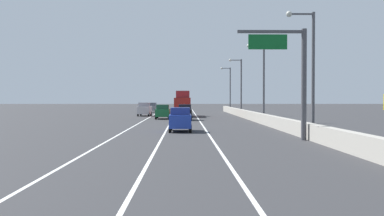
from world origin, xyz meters
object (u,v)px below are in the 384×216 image
object	(u,v)px
lamp_post_right_third	(261,77)
lamp_post_right_fourth	(239,83)
lamp_post_right_fifth	(229,86)
car_silver_0	(145,109)
car_green_2	(163,112)
lamp_post_right_second	(309,64)
car_gray_5	(152,107)
car_blue_1	(180,120)
car_black_4	(185,112)
box_truck	(183,105)
car_white_3	(182,109)
overhead_sign_gantry	(293,70)

from	to	relation	value
lamp_post_right_third	lamp_post_right_fourth	xyz separation A→B (m)	(-0.12, 21.53, 0.00)
lamp_post_right_fifth	car_silver_0	size ratio (longest dim) A/B	2.04
lamp_post_right_third	car_green_2	size ratio (longest dim) A/B	2.11
lamp_post_right_second	car_gray_5	distance (m)	62.99
lamp_post_right_fifth	car_blue_1	xyz separation A→B (m)	(-9.65, -59.09, -4.34)
car_green_2	car_black_4	world-z (taller)	car_black_4
car_blue_1	car_black_4	distance (m)	20.75
lamp_post_right_second	car_green_2	size ratio (longest dim) A/B	2.11
lamp_post_right_second	box_truck	world-z (taller)	lamp_post_right_second
car_green_2	car_silver_0	bearing A→B (deg)	107.35
car_green_2	car_white_3	world-z (taller)	car_green_2
overhead_sign_gantry	car_blue_1	world-z (taller)	overhead_sign_gantry
car_blue_1	box_truck	distance (m)	33.09
lamp_post_right_fifth	car_blue_1	size ratio (longest dim) A/B	2.22
car_white_3	car_silver_0	bearing A→B (deg)	-124.32
car_gray_5	overhead_sign_gantry	bearing A→B (deg)	-77.90
car_silver_0	box_truck	bearing A→B (deg)	-17.67
lamp_post_right_fourth	car_gray_5	xyz separation A→B (m)	(-15.43, 17.81, -4.40)
lamp_post_right_fifth	car_green_2	world-z (taller)	lamp_post_right_fifth
overhead_sign_gantry	lamp_post_right_third	distance (m)	24.63
overhead_sign_gantry	car_black_4	xyz separation A→B (m)	(-7.22, 29.26, -3.72)
lamp_post_right_fourth	car_gray_5	world-z (taller)	lamp_post_right_fourth
car_gray_5	lamp_post_right_second	bearing A→B (deg)	-75.62
car_silver_0	box_truck	size ratio (longest dim) A/B	0.48
car_white_3	car_gray_5	xyz separation A→B (m)	(-6.04, 11.73, 0.01)
car_silver_0	car_gray_5	world-z (taller)	car_silver_0
overhead_sign_gantry	car_black_4	bearing A→B (deg)	103.85
lamp_post_right_fourth	lamp_post_right_second	bearing A→B (deg)	-89.77
car_silver_0	car_green_2	size ratio (longest dim) A/B	1.04
overhead_sign_gantry	lamp_post_right_fourth	distance (m)	46.12
lamp_post_right_third	car_black_4	distance (m)	11.09
overhead_sign_gantry	lamp_post_right_fourth	bearing A→B (deg)	87.86
car_blue_1	car_green_2	xyz separation A→B (m)	(-2.55, 24.23, -0.04)
car_blue_1	lamp_post_right_fifth	bearing A→B (deg)	80.73
overhead_sign_gantry	car_silver_0	bearing A→B (deg)	107.32
car_silver_0	car_gray_5	distance (m)	20.39
box_truck	car_gray_5	bearing A→B (deg)	105.42
overhead_sign_gantry	car_green_2	xyz separation A→B (m)	(-10.21, 32.75, -3.76)
car_green_2	box_truck	world-z (taller)	box_truck
lamp_post_right_third	lamp_post_right_fourth	size ratio (longest dim) A/B	1.00
lamp_post_right_third	lamp_post_right_fourth	distance (m)	21.53
lamp_post_right_third	car_gray_5	distance (m)	42.53
lamp_post_right_fifth	car_gray_5	world-z (taller)	lamp_post_right_fifth
box_truck	car_green_2	bearing A→B (deg)	-106.69
car_green_2	car_black_4	bearing A→B (deg)	-49.43
car_blue_1	box_truck	world-z (taller)	box_truck
lamp_post_right_third	car_green_2	world-z (taller)	lamp_post_right_third
overhead_sign_gantry	lamp_post_right_fifth	world-z (taller)	lamp_post_right_fifth
lamp_post_right_second	car_silver_0	distance (m)	43.55
car_blue_1	car_white_3	distance (m)	43.65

